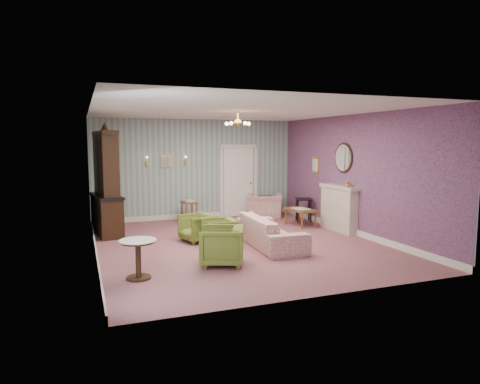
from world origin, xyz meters
name	(u,v)px	position (x,y,z in m)	size (l,w,h in m)	color
floor	(238,243)	(0.00, 0.00, 0.00)	(7.00, 7.00, 0.00)	#955760
ceiling	(238,111)	(0.00, 0.00, 2.90)	(7.00, 7.00, 0.00)	white
wall_back	(197,169)	(0.00, 3.50, 1.45)	(6.00, 6.00, 0.00)	gray
wall_front	(323,198)	(0.00, -3.50, 1.45)	(6.00, 6.00, 0.00)	gray
wall_left	(93,183)	(-3.00, 0.00, 1.45)	(7.00, 7.00, 0.00)	gray
wall_right	(354,175)	(3.00, 0.00, 1.45)	(7.00, 7.00, 0.00)	gray
wall_right_floral	(353,175)	(2.98, 0.00, 1.45)	(7.00, 7.00, 0.00)	#BE5F88
door	(239,180)	(1.30, 3.46, 1.08)	(1.12, 0.12, 2.16)	white
olive_chair_a	(222,244)	(-0.85, -1.45, 0.39)	(0.76, 0.71, 0.78)	#606C26
olive_chair_b	(219,232)	(-0.49, -0.18, 0.34)	(0.66, 0.62, 0.68)	#606C26
olive_chair_c	(197,227)	(-0.79, 0.52, 0.34)	(0.66, 0.62, 0.68)	#606C26
sofa_chintz	(270,226)	(0.59, -0.44, 0.43)	(2.21, 0.65, 0.87)	#A84457
wingback_chair	(265,202)	(1.96, 2.97, 0.46)	(1.05, 0.68, 0.92)	#A84457
dresser	(106,180)	(-2.65, 2.05, 1.33)	(0.55, 1.59, 2.66)	black
fireplace	(339,208)	(2.86, 0.40, 0.58)	(0.30, 1.40, 1.16)	beige
mantel_vase	(348,184)	(2.84, 0.00, 1.23)	(0.15, 0.15, 0.15)	gold
oval_mirror	(343,158)	(2.96, 0.40, 1.85)	(0.04, 0.76, 0.84)	white
framed_print	(316,165)	(2.97, 1.75, 1.60)	(0.04, 0.34, 0.42)	gold
coffee_table	(300,217)	(2.26, 1.28, 0.24)	(0.52, 0.93, 0.48)	brown
side_table_black	(303,210)	(2.65, 1.82, 0.34)	(0.45, 0.45, 0.67)	black
pedestal_table	(138,259)	(-2.38, -1.74, 0.33)	(0.60, 0.60, 0.66)	black
nesting_table	(189,211)	(-0.39, 2.88, 0.32)	(0.38, 0.49, 0.64)	brown
gilt_mirror_back	(166,161)	(-0.90, 3.46, 1.70)	(0.28, 0.06, 0.36)	gold
sconce_left	(147,162)	(-1.45, 3.44, 1.70)	(0.16, 0.12, 0.30)	gold
sconce_right	(185,161)	(-0.35, 3.44, 1.70)	(0.16, 0.12, 0.30)	gold
chandelier	(238,124)	(0.00, 0.00, 2.63)	(0.56, 0.56, 0.36)	gold
burgundy_cushion	(265,202)	(1.91, 2.82, 0.48)	(0.38, 0.10, 0.38)	maroon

